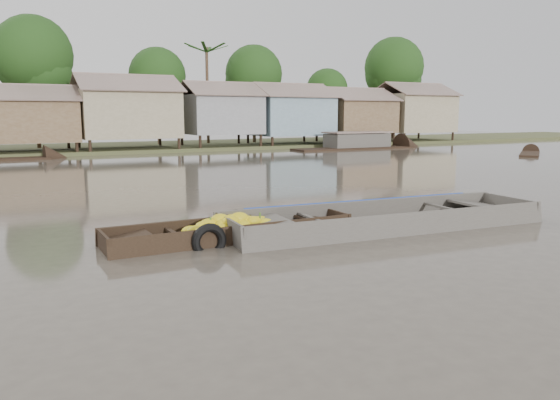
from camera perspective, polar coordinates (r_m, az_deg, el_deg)
name	(u,v)px	position (r m, az deg, el deg)	size (l,w,h in m)	color
ground	(326,241)	(11.69, 4.88, -4.24)	(120.00, 120.00, 0.00)	#4C443A
riverbank	(127,108)	(42.42, -15.72, 9.23)	(120.00, 12.47, 10.22)	#384723
banana_boat	(229,232)	(11.86, -5.39, -3.30)	(5.51, 1.51, 0.78)	black
viewer_boat	(385,224)	(13.24, 10.96, -2.49)	(8.06, 2.72, 0.64)	#49433E
distant_boats	(296,149)	(38.94, 1.70, 5.40)	(49.21, 14.21, 1.38)	black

